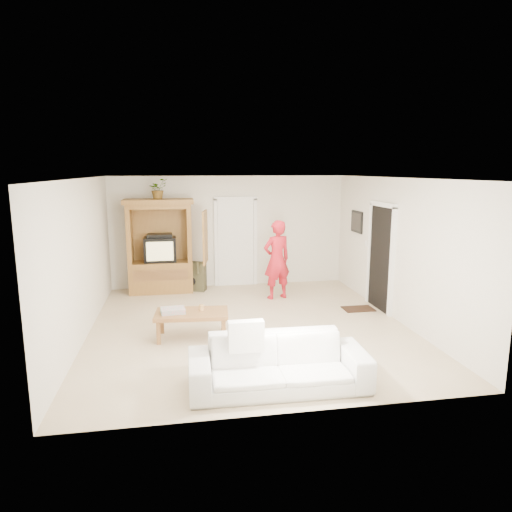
{
  "coord_description": "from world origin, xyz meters",
  "views": [
    {
      "loc": [
        -1.2,
        -7.65,
        2.74
      ],
      "look_at": [
        0.23,
        0.6,
        1.15
      ],
      "focal_mm": 32.0,
      "sensor_mm": 36.0,
      "label": 1
    }
  ],
  "objects_px": {
    "armoire": "(161,252)",
    "sofa": "(279,363)",
    "man": "(277,260)",
    "coffee_table": "(192,315)"
  },
  "relations": [
    {
      "from": "man",
      "to": "coffee_table",
      "type": "height_order",
      "value": "man"
    },
    {
      "from": "armoire",
      "to": "sofa",
      "type": "height_order",
      "value": "armoire"
    },
    {
      "from": "armoire",
      "to": "coffee_table",
      "type": "height_order",
      "value": "armoire"
    },
    {
      "from": "armoire",
      "to": "coffee_table",
      "type": "relative_size",
      "value": 1.7
    },
    {
      "from": "armoire",
      "to": "sofa",
      "type": "distance_m",
      "value": 5.3
    },
    {
      "from": "man",
      "to": "coffee_table",
      "type": "distance_m",
      "value": 2.84
    },
    {
      "from": "man",
      "to": "coffee_table",
      "type": "relative_size",
      "value": 1.37
    },
    {
      "from": "armoire",
      "to": "man",
      "type": "distance_m",
      "value": 2.64
    },
    {
      "from": "armoire",
      "to": "sofa",
      "type": "bearing_deg",
      "value": -72.53
    },
    {
      "from": "armoire",
      "to": "man",
      "type": "relative_size",
      "value": 1.24
    }
  ]
}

